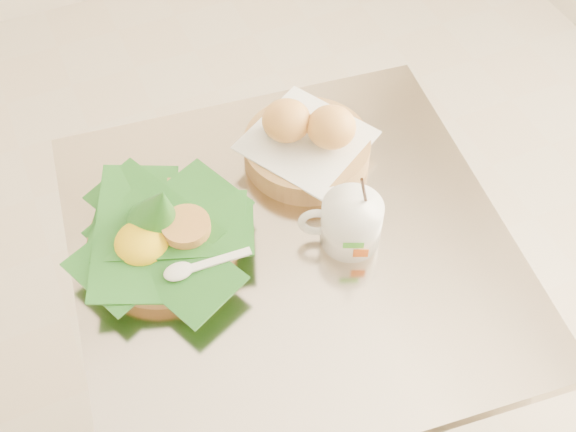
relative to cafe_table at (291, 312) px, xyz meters
name	(u,v)px	position (x,y,z in m)	size (l,w,h in m)	color
cafe_table	(291,312)	(0.00, 0.00, 0.00)	(0.78, 0.78, 0.75)	gray
rice_basket	(161,234)	(-0.19, 0.08, 0.26)	(0.29, 0.29, 0.15)	tan
bread_basket	(307,142)	(0.10, 0.16, 0.26)	(0.26, 0.26, 0.12)	tan
coffee_mug	(350,222)	(0.09, -0.03, 0.27)	(0.13, 0.10, 0.17)	white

